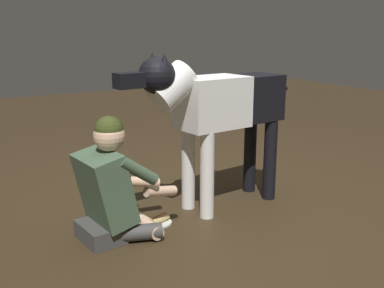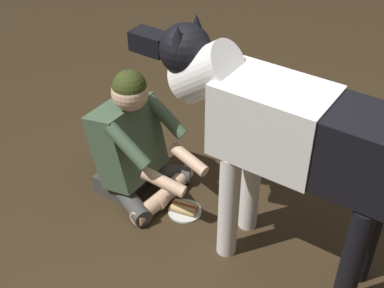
% 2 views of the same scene
% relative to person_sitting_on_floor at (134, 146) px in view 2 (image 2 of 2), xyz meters
% --- Properties ---
extents(ground_plane, '(14.18, 14.18, 0.00)m').
position_rel_person_sitting_on_floor_xyz_m(ground_plane, '(-0.93, -0.17, -0.35)').
color(ground_plane, '#342717').
extents(person_sitting_on_floor, '(0.70, 0.57, 0.85)m').
position_rel_person_sitting_on_floor_xyz_m(person_sitting_on_floor, '(0.00, 0.00, 0.00)').
color(person_sitting_on_floor, '#403F3D').
rests_on(person_sitting_on_floor, ground).
extents(large_dog, '(1.62, 0.43, 1.24)m').
position_rel_person_sitting_on_floor_xyz_m(large_dog, '(-0.92, -0.11, 0.46)').
color(large_dog, white).
rests_on(large_dog, ground).
extents(hot_dog_on_plate, '(0.20, 0.20, 0.06)m').
position_rel_person_sitting_on_floor_xyz_m(hot_dog_on_plate, '(-0.36, -0.04, -0.32)').
color(hot_dog_on_plate, silver).
rests_on(hot_dog_on_plate, ground).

